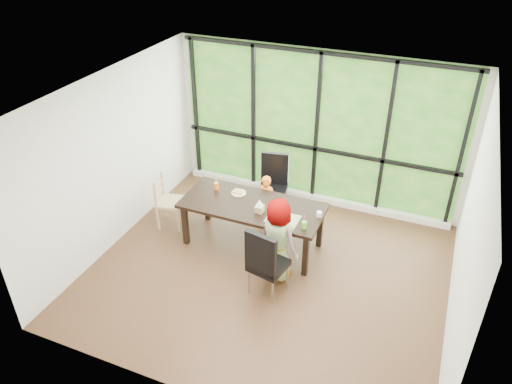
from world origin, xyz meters
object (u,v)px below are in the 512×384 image
chair_window_leather (273,187)px  tissue_box (260,209)px  orange_cup (216,186)px  green_cup (304,225)px  plate_far (239,193)px  white_mug (319,214)px  chair_end_beech (170,202)px  chair_interior_leather (269,260)px  child_toddler (266,202)px  child_older (280,240)px  dining_table (253,225)px  plate_near (284,220)px

chair_window_leather → tissue_box: bearing=-91.0°
orange_cup → green_cup: 1.67m
plate_far → white_mug: white_mug is taller
chair_window_leather → chair_end_beech: bearing=-158.1°
chair_interior_leather → child_toddler: (-0.61, 1.46, -0.08)m
green_cup → tissue_box: bearing=169.2°
child_toddler → child_older: child_older is taller
chair_interior_leather → white_mug: chair_interior_leather is taller
chair_window_leather → child_toddler: chair_window_leather is taller
dining_table → plate_far: bearing=147.3°
plate_far → green_cup: (1.23, -0.49, 0.05)m
chair_window_leather → white_mug: size_ratio=13.60×
child_older → plate_near: bearing=-62.0°
chair_window_leather → white_mug: 1.36m
chair_interior_leather → child_older: child_older is taller
green_cup → white_mug: bearing=72.7°
plate_far → tissue_box: tissue_box is taller
dining_table → plate_far: plate_far is taller
chair_end_beech → green_cup: bearing=-109.9°
child_toddler → child_older: size_ratio=0.72×
child_older → green_cup: 0.40m
chair_window_leather → plate_near: 1.31m
chair_interior_leather → orange_cup: (-1.31, 1.08, 0.27)m
white_mug → tissue_box: size_ratio=0.66×
orange_cup → green_cup: orange_cup is taller
chair_window_leather → white_mug: bearing=-50.5°
chair_interior_leather → green_cup: 0.73m
dining_table → orange_cup: (-0.70, 0.19, 0.43)m
green_cup → white_mug: (0.11, 0.36, -0.02)m
dining_table → child_toddler: child_toddler is taller
child_toddler → white_mug: (1.02, -0.49, 0.33)m
child_older → green_cup: bearing=-118.5°
dining_table → child_toddler: (0.00, 0.57, 0.08)m
child_toddler → child_older: bearing=-54.4°
chair_window_leather → plate_near: size_ratio=4.80×
chair_window_leather → orange_cup: (-0.68, -0.73, 0.27)m
dining_table → chair_end_beech: chair_end_beech is taller
child_toddler → plate_far: (-0.32, -0.36, 0.30)m
child_older → plate_far: bearing=-17.8°
child_toddler → plate_far: child_toddler is taller
green_cup → white_mug: green_cup is taller
child_older → plate_near: 0.33m
child_toddler → plate_far: 0.57m
child_toddler → orange_cup: bearing=-146.3°
plate_near → chair_window_leather: bearing=118.1°
orange_cup → white_mug: orange_cup is taller
chair_interior_leather → plate_near: (-0.02, 0.67, 0.22)m
chair_interior_leather → chair_end_beech: size_ratio=1.20×
white_mug → orange_cup: bearing=176.1°
plate_near → child_toddler: bearing=126.9°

